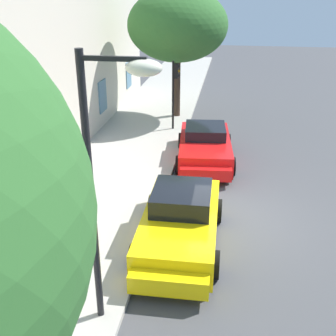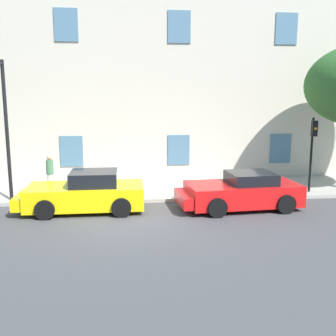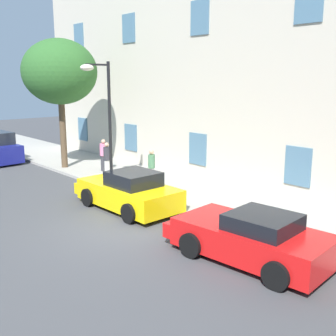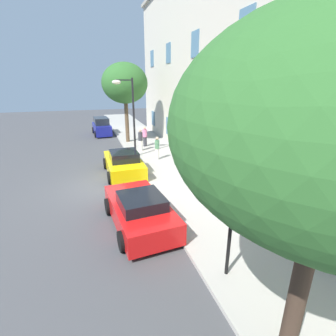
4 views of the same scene
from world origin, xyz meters
name	(u,v)px [view 2 (image 2 of 4)]	position (x,y,z in m)	size (l,w,h in m)	color
ground_plane	(125,221)	(0.00, 0.00, 0.00)	(80.00, 80.00, 0.00)	#444447
sidewalk	(126,190)	(0.00, 4.34, 0.07)	(60.00, 4.14, 0.14)	#A8A399
building_facade	(124,54)	(0.00, 8.72, 6.50)	(33.17, 5.11, 12.96)	beige
sportscar_red_lead	(82,194)	(-1.61, 1.42, 0.64)	(4.66, 2.24, 1.49)	yellow
sportscar_yellow_flank	(238,192)	(4.30, 1.16, 0.62)	(4.73, 2.48, 1.38)	red
traffic_light	(313,142)	(7.97, 2.87, 2.34)	(0.22, 0.36, 3.22)	black
street_lamp	(1,105)	(-4.54, 2.29, 3.93)	(0.44, 1.42, 5.46)	black
pedestrian_admiring	(50,173)	(-3.26, 4.03, 0.98)	(0.43, 0.43, 1.62)	silver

